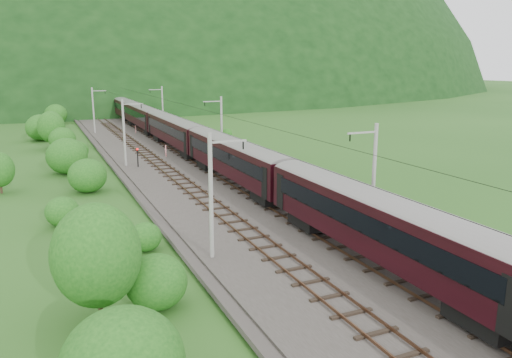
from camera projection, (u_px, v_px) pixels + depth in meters
name	position (u px, v px, depth m)	size (l,w,h in m)	color
ground	(297.00, 247.00, 34.55)	(600.00, 600.00, 0.00)	#224E18
railbed	(242.00, 208.00, 43.42)	(14.00, 220.00, 0.30)	#38332D
track_left	(216.00, 208.00, 42.42)	(2.40, 220.00, 0.27)	brown
track_right	(267.00, 202.00, 44.32)	(2.40, 220.00, 0.27)	brown
catenary_left	(125.00, 131.00, 59.60)	(2.54, 192.28, 8.00)	gray
catenary_right	(221.00, 126.00, 64.44)	(2.54, 192.28, 8.00)	gray
overhead_wires	(242.00, 128.00, 41.84)	(4.83, 198.00, 0.03)	black
mountain_main	(64.00, 87.00, 266.03)	(504.00, 360.00, 244.00)	black
train	(176.00, 127.00, 70.79)	(3.10, 170.50, 5.39)	black
hazard_post_near	(166.00, 151.00, 65.92)	(0.17, 0.17, 1.59)	red
hazard_post_far	(136.00, 129.00, 88.79)	(0.14, 0.14, 1.34)	red
signal	(138.00, 156.00, 59.54)	(0.25, 0.25, 2.27)	black
vegetation_left	(61.00, 161.00, 53.73)	(12.26, 149.92, 6.07)	#184E14
vegetation_right	(411.00, 213.00, 39.45)	(5.82, 92.71, 2.06)	#184E14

